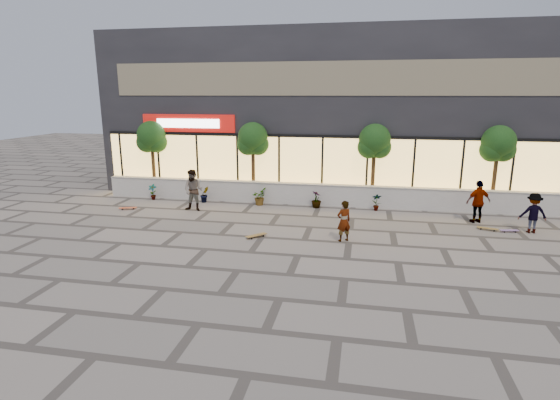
% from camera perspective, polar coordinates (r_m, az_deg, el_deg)
% --- Properties ---
extents(ground, '(80.00, 80.00, 0.00)m').
position_cam_1_polar(ground, '(14.79, 2.34, -7.26)').
color(ground, gray).
rests_on(ground, ground).
extents(planter_wall, '(22.00, 0.42, 1.04)m').
position_cam_1_polar(planter_wall, '(21.30, 5.21, 0.73)').
color(planter_wall, silver).
rests_on(planter_wall, ground).
extents(retail_building, '(24.00, 9.17, 8.50)m').
position_cam_1_polar(retail_building, '(26.24, 6.65, 11.35)').
color(retail_building, '#232227').
rests_on(retail_building, ground).
extents(shrub_a, '(0.43, 0.29, 0.81)m').
position_cam_1_polar(shrub_a, '(23.22, -16.30, 1.01)').
color(shrub_a, '#113714').
rests_on(shrub_a, ground).
extents(shrub_b, '(0.57, 0.57, 0.81)m').
position_cam_1_polar(shrub_b, '(22.09, -9.82, 0.74)').
color(shrub_b, '#113714').
rests_on(shrub_b, ground).
extents(shrub_c, '(0.68, 0.77, 0.81)m').
position_cam_1_polar(shrub_c, '(21.27, -2.74, 0.42)').
color(shrub_c, '#113714').
rests_on(shrub_c, ground).
extents(shrub_d, '(0.64, 0.64, 0.81)m').
position_cam_1_polar(shrub_d, '(20.80, 4.77, 0.09)').
color(shrub_d, '#113714').
rests_on(shrub_d, ground).
extents(shrub_e, '(0.46, 0.35, 0.81)m').
position_cam_1_polar(shrub_e, '(20.70, 12.49, -0.27)').
color(shrub_e, '#113714').
rests_on(shrub_e, ground).
extents(tree_west, '(1.60, 1.50, 3.92)m').
position_cam_1_polar(tree_west, '(24.15, -16.43, 7.69)').
color(tree_west, '#453118').
rests_on(tree_west, ground).
extents(tree_midwest, '(1.60, 1.50, 3.92)m').
position_cam_1_polar(tree_midwest, '(22.18, -3.57, 7.73)').
color(tree_midwest, '#453118').
rests_on(tree_midwest, ground).
extents(tree_mideast, '(1.60, 1.50, 3.92)m').
position_cam_1_polar(tree_mideast, '(21.48, 12.25, 7.25)').
color(tree_mideast, '#453118').
rests_on(tree_mideast, ground).
extents(tree_east, '(1.60, 1.50, 3.92)m').
position_cam_1_polar(tree_east, '(22.29, 26.60, 6.34)').
color(tree_east, '#453118').
rests_on(tree_east, ground).
extents(skater_center, '(0.67, 0.62, 1.53)m').
position_cam_1_polar(skater_center, '(16.12, 8.34, -2.74)').
color(skater_center, white).
rests_on(skater_center, ground).
extents(skater_left, '(0.97, 0.77, 1.92)m').
position_cam_1_polar(skater_left, '(20.48, -11.24, 1.24)').
color(skater_left, '#8B7C5A').
rests_on(skater_left, ground).
extents(skater_right_near, '(1.14, 0.77, 1.80)m').
position_cam_1_polar(skater_right_near, '(20.01, 24.48, -0.21)').
color(skater_right_near, white).
rests_on(skater_right_near, ground).
extents(skater_right_far, '(1.04, 0.62, 1.58)m').
position_cam_1_polar(skater_right_far, '(19.57, 30.16, -1.48)').
color(skater_right_far, maroon).
rests_on(skater_right_far, ground).
extents(skateboard_center, '(0.75, 0.78, 0.10)m').
position_cam_1_polar(skateboard_center, '(16.56, -3.11, -4.62)').
color(skateboard_center, brown).
rests_on(skateboard_center, ground).
extents(skateboard_left, '(0.82, 0.46, 0.10)m').
position_cam_1_polar(skateboard_left, '(21.68, -19.25, -0.97)').
color(skateboard_left, '#D04C27').
rests_on(skateboard_left, ground).
extents(skateboard_right_near, '(0.81, 0.44, 0.09)m').
position_cam_1_polar(skateboard_right_near, '(19.26, 25.49, -3.36)').
color(skateboard_right_near, brown).
rests_on(skateboard_right_near, ground).
extents(skateboard_right_far, '(0.72, 0.31, 0.08)m').
position_cam_1_polar(skateboard_right_far, '(19.39, 27.77, -3.53)').
color(skateboard_right_far, '#72549A').
rests_on(skateboard_right_far, ground).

